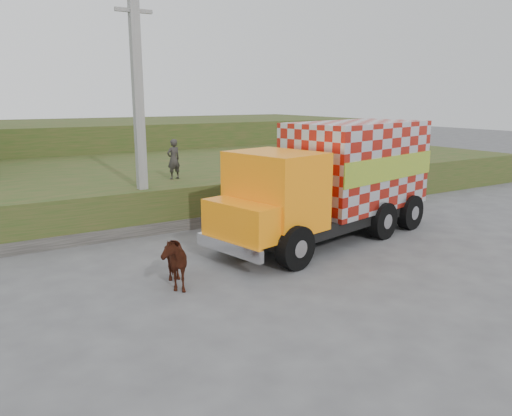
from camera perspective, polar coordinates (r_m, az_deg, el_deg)
ground at (r=14.00m, az=-2.46°, el=-6.36°), size 120.00×120.00×0.00m
embankment at (r=22.85m, az=-14.76°, el=2.59°), size 40.00×12.00×1.50m
embankment_far at (r=34.34m, az=-20.73°, el=6.66°), size 40.00×12.00×3.00m
retaining_strip at (r=16.97m, az=-15.38°, el=-2.72°), size 16.00×0.50×0.40m
utility_pole at (r=17.08m, az=-13.26°, el=10.67°), size 1.20×0.30×8.00m
cargo_truck at (r=16.46m, az=9.10°, el=3.27°), size 8.76×4.44×3.74m
cow at (r=12.34m, az=-9.74°, el=-5.79°), size 1.02×1.73×1.38m
pedestrian at (r=19.12m, az=-9.40°, el=5.53°), size 0.62×0.47×1.51m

